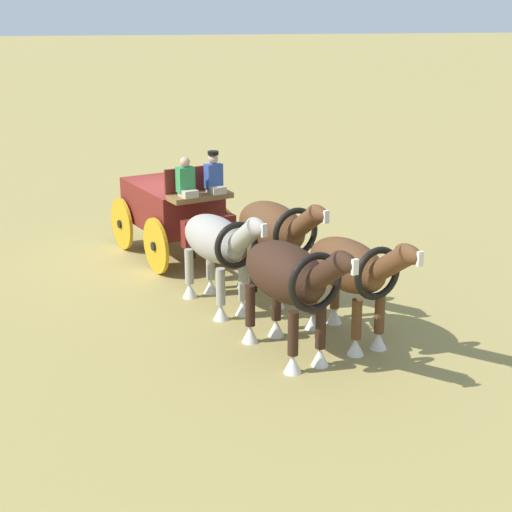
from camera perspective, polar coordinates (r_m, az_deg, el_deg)
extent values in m
plane|color=#9E8C4C|center=(19.47, -5.92, 0.12)|extent=(220.00, 220.00, 0.00)
cube|color=maroon|center=(19.12, -6.04, 3.64)|extent=(3.00, 2.41, 1.00)
cube|color=brown|center=(17.62, -4.01, 4.26)|extent=(1.04, 1.50, 0.12)
cube|color=maroon|center=(17.45, -3.38, 1.79)|extent=(0.69, 1.24, 0.60)
cube|color=maroon|center=(17.81, -4.46, 5.50)|extent=(0.58, 1.32, 0.55)
cube|color=gold|center=(19.28, -5.98, 1.92)|extent=(2.73, 1.22, 0.16)
cylinder|color=gold|center=(18.74, -2.23, 1.53)|extent=(1.21, 0.55, 1.27)
cylinder|color=black|center=(18.74, -2.23, 1.53)|extent=(0.25, 0.24, 0.20)
cylinder|color=gold|center=(18.03, -7.14, 0.72)|extent=(1.21, 0.55, 1.27)
cylinder|color=black|center=(18.03, -7.14, 0.72)|extent=(0.25, 0.24, 0.20)
cylinder|color=gold|center=(20.54, -4.97, 2.97)|extent=(1.21, 0.55, 1.27)
cylinder|color=black|center=(20.54, -4.97, 2.97)|extent=(0.25, 0.24, 0.20)
cylinder|color=gold|center=(19.90, -9.52, 2.28)|extent=(1.21, 0.55, 1.27)
cylinder|color=black|center=(19.90, -9.52, 2.28)|extent=(0.25, 0.24, 0.20)
cylinder|color=brown|center=(17.02, -2.37, -0.04)|extent=(2.45, 1.06, 0.10)
cube|color=#BCB293|center=(17.63, -2.85, 4.76)|extent=(0.49, 0.45, 0.16)
cube|color=#334C99|center=(17.67, -3.04, 5.70)|extent=(0.36, 0.42, 0.55)
sphere|color=tan|center=(17.59, -3.06, 6.93)|extent=(0.22, 0.22, 0.22)
cylinder|color=black|center=(17.57, -3.07, 7.34)|extent=(0.24, 0.24, 0.08)
cube|color=#BCB293|center=(17.34, -4.86, 4.48)|extent=(0.49, 0.45, 0.16)
cube|color=#338C4C|center=(17.38, -5.05, 5.45)|extent=(0.36, 0.42, 0.55)
sphere|color=tan|center=(17.30, -5.09, 6.69)|extent=(0.22, 0.22, 0.22)
ellipsoid|color=brown|center=(16.34, 1.09, 2.10)|extent=(2.25, 1.68, 1.00)
cylinder|color=brown|center=(16.15, 3.21, -1.07)|extent=(0.18, 0.18, 0.74)
cone|color=silver|center=(16.33, 3.18, -2.81)|extent=(0.30, 0.30, 0.32)
cylinder|color=brown|center=(15.87, 1.55, -1.40)|extent=(0.18, 0.18, 0.74)
cone|color=silver|center=(16.05, 1.53, -3.17)|extent=(0.30, 0.30, 0.32)
cylinder|color=brown|center=(17.29, 0.64, 0.26)|extent=(0.18, 0.18, 0.74)
cone|color=silver|center=(17.46, 0.64, -1.38)|extent=(0.30, 0.30, 0.32)
cylinder|color=brown|center=(17.03, -0.95, -0.02)|extent=(0.18, 0.18, 0.74)
cone|color=silver|center=(17.20, -0.94, -1.68)|extent=(0.30, 0.30, 0.32)
cylinder|color=brown|center=(15.19, 3.60, 2.42)|extent=(1.01, 0.69, 0.81)
ellipsoid|color=brown|center=(14.83, 4.40, 3.04)|extent=(0.65, 0.47, 0.32)
cube|color=silver|center=(14.61, 5.02, 2.79)|extent=(0.09, 0.12, 0.24)
torus|color=black|center=(15.57, 2.83, 1.65)|extent=(0.49, 0.99, 1.02)
cylinder|color=black|center=(17.31, -0.73, 1.98)|extent=(0.14, 0.14, 0.80)
ellipsoid|color=#9E998E|center=(15.75, -2.96, 1.25)|extent=(2.17, 1.56, 0.89)
cylinder|color=#9E998E|center=(15.51, -0.94, -1.88)|extent=(0.18, 0.18, 0.73)
cone|color=silver|center=(15.70, -0.93, -3.68)|extent=(0.30, 0.30, 0.31)
cylinder|color=#9E998E|center=(15.29, -2.54, -2.20)|extent=(0.18, 0.18, 0.73)
cone|color=silver|center=(15.48, -2.51, -4.01)|extent=(0.30, 0.30, 0.31)
cylinder|color=#9E998E|center=(16.67, -3.27, -0.46)|extent=(0.18, 0.18, 0.73)
cone|color=silver|center=(16.85, -3.24, -2.15)|extent=(0.30, 0.30, 0.31)
cylinder|color=#9E998E|center=(16.47, -4.78, -0.73)|extent=(0.18, 0.18, 0.73)
cone|color=silver|center=(16.65, -4.74, -2.44)|extent=(0.30, 0.30, 0.31)
cylinder|color=#9E998E|center=(14.57, -0.71, 1.48)|extent=(1.01, 0.69, 0.81)
ellipsoid|color=#9E998E|center=(14.19, 0.01, 2.11)|extent=(0.65, 0.47, 0.32)
cube|color=silver|center=(13.96, 0.59, 1.83)|extent=(0.09, 0.12, 0.24)
torus|color=black|center=(14.96, -1.40, 0.76)|extent=(0.45, 0.90, 0.92)
cylinder|color=black|center=(16.73, -4.58, 1.17)|extent=(0.14, 0.14, 0.80)
ellipsoid|color=brown|center=(14.30, 6.48, -0.63)|extent=(2.13, 1.57, 0.91)
cylinder|color=brown|center=(14.21, 8.80, -4.08)|extent=(0.18, 0.18, 0.72)
cone|color=silver|center=(14.41, 8.70, -5.97)|extent=(0.30, 0.30, 0.31)
cylinder|color=brown|center=(13.92, 7.18, -4.49)|extent=(0.18, 0.18, 0.72)
cone|color=silver|center=(14.12, 7.10, -6.42)|extent=(0.30, 0.30, 0.31)
cylinder|color=brown|center=(15.20, 5.64, -2.44)|extent=(0.18, 0.18, 0.72)
cone|color=silver|center=(15.39, 5.58, -4.24)|extent=(0.30, 0.30, 0.31)
cylinder|color=brown|center=(14.93, 4.07, -2.78)|extent=(0.18, 0.18, 0.72)
cone|color=silver|center=(15.12, 4.03, -4.61)|extent=(0.30, 0.30, 0.31)
cylinder|color=brown|center=(13.26, 9.69, -0.49)|extent=(1.01, 0.69, 0.81)
ellipsoid|color=brown|center=(12.91, 10.79, 0.14)|extent=(0.65, 0.47, 0.32)
cube|color=silver|center=(12.71, 11.60, -0.20)|extent=(0.09, 0.12, 0.24)
torus|color=black|center=(13.62, 8.65, -1.24)|extent=(0.46, 0.92, 0.94)
cylinder|color=black|center=(15.17, 4.18, -0.64)|extent=(0.14, 0.14, 0.80)
ellipsoid|color=#331E14|center=(13.57, 2.06, -1.15)|extent=(2.26, 1.68, 0.99)
cylinder|color=#331E14|center=(13.45, 4.63, -5.05)|extent=(0.18, 0.18, 0.76)
cone|color=silver|center=(13.67, 4.57, -7.15)|extent=(0.30, 0.30, 0.33)
cylinder|color=#331E14|center=(13.17, 2.66, -5.54)|extent=(0.18, 0.18, 0.76)
cone|color=silver|center=(13.40, 2.63, -7.66)|extent=(0.30, 0.30, 0.33)
cylinder|color=#331E14|center=(14.55, 1.45, -3.16)|extent=(0.18, 0.18, 0.76)
cone|color=silver|center=(14.76, 1.44, -5.12)|extent=(0.30, 0.30, 0.33)
cylinder|color=#331E14|center=(14.29, -0.42, -3.56)|extent=(0.18, 0.18, 0.76)
cone|color=silver|center=(14.50, -0.42, -5.55)|extent=(0.30, 0.30, 0.33)
cylinder|color=#331E14|center=(12.43, 5.22, -1.07)|extent=(1.01, 0.69, 0.81)
ellipsoid|color=#331E14|center=(12.07, 6.26, -0.41)|extent=(0.65, 0.47, 0.32)
cube|color=silver|center=(11.85, 7.06, -0.78)|extent=(0.09, 0.12, 0.24)
torus|color=black|center=(12.82, 4.24, -1.90)|extent=(0.49, 0.99, 1.01)
cylinder|color=black|center=(14.53, -0.18, -1.07)|extent=(0.14, 0.14, 0.80)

